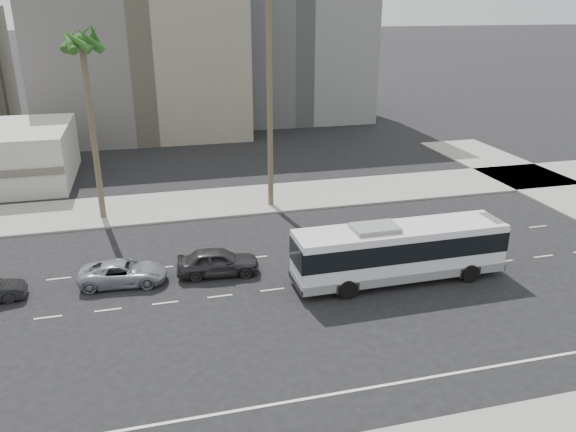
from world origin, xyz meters
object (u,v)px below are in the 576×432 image
object	(u,v)px
car_a	(218,262)
car_b	(123,273)
palm_mid	(82,46)
city_bus	(399,250)

from	to	relation	value
car_a	car_b	size ratio (longest dim) A/B	0.98
car_a	palm_mid	world-z (taller)	palm_mid
city_bus	car_a	size ratio (longest dim) A/B	2.56
car_a	palm_mid	distance (m)	17.94
city_bus	car_a	distance (m)	10.77
city_bus	car_a	world-z (taller)	city_bus
car_b	car_a	bearing A→B (deg)	-86.47
city_bus	car_b	world-z (taller)	city_bus
city_bus	palm_mid	xyz separation A→B (m)	(-17.38, 14.80, 10.72)
city_bus	car_a	xyz separation A→B (m)	(-10.19, 3.33, -1.05)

